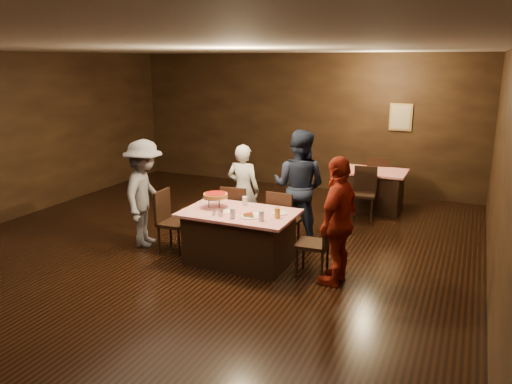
# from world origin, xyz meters

# --- Properties ---
(room) EXTENTS (10.00, 10.04, 3.02)m
(room) POSITION_xyz_m (0.00, 0.01, 2.14)
(room) COLOR black
(room) RESTS_ON ground
(main_table) EXTENTS (1.60, 1.00, 0.77)m
(main_table) POSITION_xyz_m (0.71, 0.32, 0.39)
(main_table) COLOR #B20B16
(main_table) RESTS_ON ground
(back_table) EXTENTS (1.30, 0.90, 0.77)m
(back_table) POSITION_xyz_m (1.89, 3.84, 0.39)
(back_table) COLOR red
(back_table) RESTS_ON ground
(chair_far_left) EXTENTS (0.47, 0.47, 0.95)m
(chair_far_left) POSITION_xyz_m (0.31, 1.07, 0.47)
(chair_far_left) COLOR black
(chair_far_left) RESTS_ON ground
(chair_far_right) EXTENTS (0.45, 0.45, 0.95)m
(chair_far_right) POSITION_xyz_m (1.11, 1.07, 0.47)
(chair_far_right) COLOR black
(chair_far_right) RESTS_ON ground
(chair_end_left) EXTENTS (0.44, 0.44, 0.95)m
(chair_end_left) POSITION_xyz_m (-0.39, 0.32, 0.47)
(chair_end_left) COLOR black
(chair_end_left) RESTS_ON ground
(chair_end_right) EXTENTS (0.45, 0.45, 0.95)m
(chair_end_right) POSITION_xyz_m (1.81, 0.32, 0.47)
(chair_end_right) COLOR black
(chair_end_right) RESTS_ON ground
(chair_back_near) EXTENTS (0.46, 0.46, 0.95)m
(chair_back_near) POSITION_xyz_m (1.89, 3.14, 0.47)
(chair_back_near) COLOR black
(chair_back_near) RESTS_ON ground
(chair_back_far) EXTENTS (0.48, 0.48, 0.95)m
(chair_back_far) POSITION_xyz_m (1.89, 4.44, 0.47)
(chair_back_far) COLOR black
(chair_back_far) RESTS_ON ground
(diner_white_jacket) EXTENTS (0.57, 0.38, 1.53)m
(diner_white_jacket) POSITION_xyz_m (0.24, 1.47, 0.76)
(diner_white_jacket) COLOR silver
(diner_white_jacket) RESTS_ON ground
(diner_navy_hoodie) EXTENTS (0.91, 0.72, 1.81)m
(diner_navy_hoodie) POSITION_xyz_m (1.18, 1.53, 0.91)
(diner_navy_hoodie) COLOR #171D2F
(diner_navy_hoodie) RESTS_ON ground
(diner_grey_knit) EXTENTS (0.90, 1.22, 1.68)m
(diner_grey_knit) POSITION_xyz_m (-0.95, 0.39, 0.84)
(diner_grey_knit) COLOR slate
(diner_grey_knit) RESTS_ON ground
(diner_red_shirt) EXTENTS (0.55, 1.04, 1.70)m
(diner_red_shirt) POSITION_xyz_m (2.17, 0.25, 0.85)
(diner_red_shirt) COLOR maroon
(diner_red_shirt) RESTS_ON ground
(pizza_stand) EXTENTS (0.38, 0.38, 0.22)m
(pizza_stand) POSITION_xyz_m (0.31, 0.37, 0.95)
(pizza_stand) COLOR black
(pizza_stand) RESTS_ON main_table
(plate_with_slice) EXTENTS (0.25, 0.25, 0.06)m
(plate_with_slice) POSITION_xyz_m (0.96, 0.14, 0.80)
(plate_with_slice) COLOR white
(plate_with_slice) RESTS_ON main_table
(plate_empty) EXTENTS (0.25, 0.25, 0.01)m
(plate_empty) POSITION_xyz_m (1.26, 0.47, 0.78)
(plate_empty) COLOR white
(plate_empty) RESTS_ON main_table
(glass_front_left) EXTENTS (0.08, 0.08, 0.14)m
(glass_front_left) POSITION_xyz_m (0.76, 0.02, 0.84)
(glass_front_left) COLOR silver
(glass_front_left) RESTS_ON main_table
(glass_front_right) EXTENTS (0.08, 0.08, 0.14)m
(glass_front_right) POSITION_xyz_m (1.16, 0.07, 0.84)
(glass_front_right) COLOR silver
(glass_front_right) RESTS_ON main_table
(glass_amber) EXTENTS (0.08, 0.08, 0.14)m
(glass_amber) POSITION_xyz_m (1.31, 0.27, 0.84)
(glass_amber) COLOR #BF7F26
(glass_amber) RESTS_ON main_table
(glass_back) EXTENTS (0.08, 0.08, 0.14)m
(glass_back) POSITION_xyz_m (0.66, 0.62, 0.84)
(glass_back) COLOR silver
(glass_back) RESTS_ON main_table
(condiments) EXTENTS (0.17, 0.10, 0.09)m
(condiments) POSITION_xyz_m (0.53, 0.04, 0.82)
(condiments) COLOR silver
(condiments) RESTS_ON main_table
(napkin_center) EXTENTS (0.19, 0.19, 0.01)m
(napkin_center) POSITION_xyz_m (1.01, 0.32, 0.77)
(napkin_center) COLOR white
(napkin_center) RESTS_ON main_table
(napkin_left) EXTENTS (0.21, 0.21, 0.01)m
(napkin_left) POSITION_xyz_m (0.56, 0.27, 0.77)
(napkin_left) COLOR white
(napkin_left) RESTS_ON main_table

